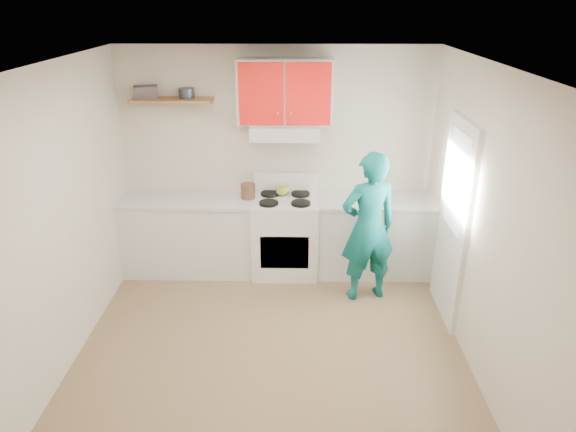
{
  "coord_description": "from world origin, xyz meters",
  "views": [
    {
      "loc": [
        0.22,
        -4.01,
        3.09
      ],
      "look_at": [
        0.15,
        0.55,
        1.15
      ],
      "focal_mm": 32.51,
      "sensor_mm": 36.0,
      "label": 1
    }
  ],
  "objects_px": {
    "stove": "(285,236)",
    "crock": "(248,192)",
    "tin": "(187,93)",
    "kettle": "(283,190)",
    "person": "(368,228)"
  },
  "relations": [
    {
      "from": "stove",
      "to": "crock",
      "type": "bearing_deg",
      "value": 174.8
    },
    {
      "from": "tin",
      "to": "kettle",
      "type": "xyz_separation_m",
      "value": [
        1.06,
        -0.08,
        -1.1
      ]
    },
    {
      "from": "tin",
      "to": "kettle",
      "type": "bearing_deg",
      "value": -4.42
    },
    {
      "from": "tin",
      "to": "crock",
      "type": "height_order",
      "value": "tin"
    },
    {
      "from": "kettle",
      "to": "stove",
      "type": "bearing_deg",
      "value": -64.3
    },
    {
      "from": "person",
      "to": "kettle",
      "type": "bearing_deg",
      "value": -51.74
    },
    {
      "from": "stove",
      "to": "kettle",
      "type": "distance_m",
      "value": 0.55
    },
    {
      "from": "person",
      "to": "tin",
      "type": "bearing_deg",
      "value": -35.99
    },
    {
      "from": "crock",
      "to": "person",
      "type": "relative_size",
      "value": 0.12
    },
    {
      "from": "crock",
      "to": "kettle",
      "type": "bearing_deg",
      "value": 13.19
    },
    {
      "from": "tin",
      "to": "crock",
      "type": "distance_m",
      "value": 1.29
    },
    {
      "from": "kettle",
      "to": "person",
      "type": "height_order",
      "value": "person"
    },
    {
      "from": "tin",
      "to": "crock",
      "type": "xyz_separation_m",
      "value": [
        0.66,
        -0.17,
        -1.09
      ]
    },
    {
      "from": "crock",
      "to": "stove",
      "type": "bearing_deg",
      "value": -5.2
    },
    {
      "from": "kettle",
      "to": "person",
      "type": "bearing_deg",
      "value": -24.75
    }
  ]
}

